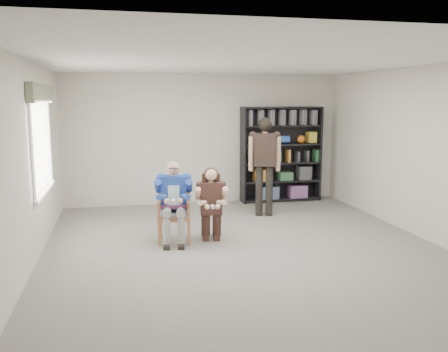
{
  "coord_description": "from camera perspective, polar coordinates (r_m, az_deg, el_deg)",
  "views": [
    {
      "loc": [
        -1.82,
        -6.66,
        2.25
      ],
      "look_at": [
        -0.2,
        0.6,
        1.05
      ],
      "focal_mm": 38.0,
      "sensor_mm": 36.0,
      "label": 1
    }
  ],
  "objects": [
    {
      "name": "kneeling_woman",
      "position": [
        7.54,
        -1.54,
        -3.52
      ],
      "size": [
        0.61,
        0.86,
        1.19
      ],
      "primitive_type": null,
      "rotation": [
        0.0,
        0.0,
        -0.14
      ],
      "color": "#35241D",
      "rests_on": "floor"
    },
    {
      "name": "bookshelf",
      "position": [
        10.61,
        6.88,
        2.61
      ],
      "size": [
        1.8,
        0.38,
        2.1
      ],
      "primitive_type": null,
      "color": "black",
      "rests_on": "floor"
    },
    {
      "name": "room_shell",
      "position": [
        6.96,
        2.69,
        2.13
      ],
      "size": [
        6.0,
        7.0,
        2.8
      ],
      "primitive_type": null,
      "color": "silver",
      "rests_on": "ground"
    },
    {
      "name": "floor",
      "position": [
        7.26,
        2.6,
        -8.89
      ],
      "size": [
        6.0,
        7.0,
        0.01
      ],
      "primitive_type": "cube",
      "color": "slate",
      "rests_on": "ground"
    },
    {
      "name": "armchair",
      "position": [
        7.59,
        -6.02,
        -4.21
      ],
      "size": [
        0.65,
        0.63,
        1.0
      ],
      "primitive_type": null,
      "rotation": [
        0.0,
        0.0,
        -0.14
      ],
      "color": "#A15F3E",
      "rests_on": "floor"
    },
    {
      "name": "window_left",
      "position": [
        7.77,
        -20.95,
        3.98
      ],
      "size": [
        0.16,
        2.0,
        1.75
      ],
      "primitive_type": null,
      "color": "white",
      "rests_on": "room_shell"
    },
    {
      "name": "seated_man",
      "position": [
        7.56,
        -6.04,
        -3.11
      ],
      "size": [
        0.66,
        0.85,
        1.3
      ],
      "primitive_type": null,
      "rotation": [
        0.0,
        0.0,
        -0.14
      ],
      "color": "navy",
      "rests_on": "floor"
    },
    {
      "name": "standing_man",
      "position": [
        9.2,
        4.89,
        1.0
      ],
      "size": [
        0.65,
        0.47,
        1.9
      ],
      "primitive_type": null,
      "rotation": [
        0.0,
        0.0,
        -0.28
      ],
      "color": "black",
      "rests_on": "floor"
    }
  ]
}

